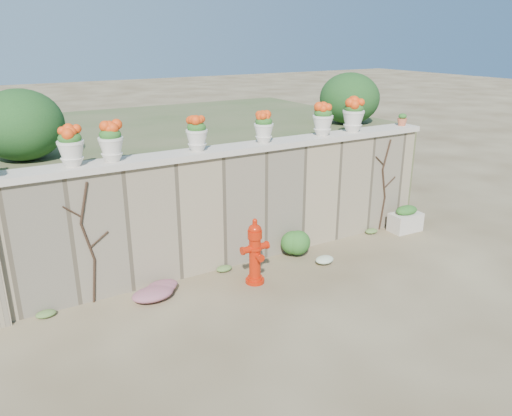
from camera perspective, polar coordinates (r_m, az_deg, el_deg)
ground at (r=7.81m, az=4.81°, el=-10.60°), size 80.00×80.00×0.00m
stone_wall at (r=8.79m, az=-1.78°, el=0.13°), size 8.00×0.40×2.00m
wall_cap at (r=8.50m, az=-1.85°, el=6.83°), size 8.10×0.52×0.10m
raised_fill at (r=11.58m, az=-9.49°, el=4.60°), size 9.00×6.00×2.00m
back_shrub_left at (r=8.62m, az=-25.27°, el=8.58°), size 1.30×1.30×1.10m
back_shrub_right at (r=11.32m, az=10.63°, el=12.21°), size 1.30×1.30×1.10m
vine_left at (r=7.74m, az=-18.58°, el=-3.72°), size 0.60×0.04×1.91m
vine_right at (r=10.50m, az=14.44°, el=2.68°), size 0.60×0.04×1.91m
fire_hydrant at (r=8.09m, az=-0.12°, el=-4.96°), size 0.47×0.34×1.11m
planter_box at (r=10.78m, az=16.73°, el=-1.24°), size 0.67×0.41×0.55m
green_shrub at (r=9.18m, az=4.91°, el=-3.69°), size 0.65×0.58×0.62m
magenta_clump at (r=7.98m, az=-11.48°, el=-9.16°), size 0.98×0.66×0.26m
white_flowers at (r=8.98m, az=8.10°, el=-5.86°), size 0.53×0.43×0.19m
urn_pot_0 at (r=7.54m, az=-20.42°, el=6.65°), size 0.37×0.37×0.58m
urn_pot_1 at (r=7.65m, az=-16.26°, el=7.23°), size 0.37×0.37×0.57m
urn_pot_2 at (r=8.09m, az=-6.79°, el=8.40°), size 0.35×0.35×0.55m
urn_pot_3 at (r=8.67m, az=0.89°, el=9.18°), size 0.34×0.34×0.53m
urn_pot_4 at (r=9.39m, az=7.65°, el=9.99°), size 0.38×0.38×0.59m
urn_pot_5 at (r=9.84m, az=11.07°, el=10.41°), size 0.42×0.42×0.65m
terracotta_pot at (r=10.79m, az=16.36°, el=9.61°), size 0.20×0.20×0.24m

